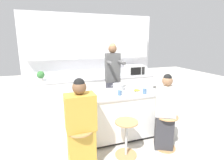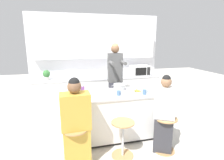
# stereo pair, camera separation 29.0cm
# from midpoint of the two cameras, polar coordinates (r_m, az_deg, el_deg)

# --- Properties ---
(ground_plane) EXTENTS (16.00, 16.00, 0.00)m
(ground_plane) POSITION_cam_midpoint_polar(r_m,az_deg,el_deg) (3.84, -1.86, -17.80)
(ground_plane) COLOR beige
(wall_back) EXTENTS (3.81, 0.22, 2.70)m
(wall_back) POSITION_cam_midpoint_polar(r_m,az_deg,el_deg) (5.22, -8.38, 8.07)
(wall_back) COLOR white
(wall_back) RESTS_ON ground_plane
(back_counter) EXTENTS (3.53, 0.65, 0.93)m
(back_counter) POSITION_cam_midpoint_polar(r_m,az_deg,el_deg) (5.11, -7.34, -4.26)
(back_counter) COLOR white
(back_counter) RESTS_ON ground_plane
(kitchen_island) EXTENTS (1.94, 0.79, 0.93)m
(kitchen_island) POSITION_cam_midpoint_polar(r_m,az_deg,el_deg) (3.62, -1.92, -11.34)
(kitchen_island) COLOR black
(kitchen_island) RESTS_ON ground_plane
(bar_stool_leftmost) EXTENTS (0.39, 0.39, 0.63)m
(bar_stool_leftmost) POSITION_cam_midpoint_polar(r_m,az_deg,el_deg) (2.94, -13.09, -20.43)
(bar_stool_leftmost) COLOR tan
(bar_stool_leftmost) RESTS_ON ground_plane
(bar_stool_center) EXTENTS (0.39, 0.39, 0.63)m
(bar_stool_center) POSITION_cam_midpoint_polar(r_m,az_deg,el_deg) (3.12, 1.90, -17.98)
(bar_stool_center) COLOR tan
(bar_stool_center) RESTS_ON ground_plane
(bar_stool_rightmost) EXTENTS (0.39, 0.39, 0.63)m
(bar_stool_rightmost) POSITION_cam_midpoint_polar(r_m,az_deg,el_deg) (3.41, 14.89, -15.55)
(bar_stool_rightmost) COLOR tan
(bar_stool_rightmost) RESTS_ON ground_plane
(person_cooking) EXTENTS (0.38, 0.62, 1.90)m
(person_cooking) POSITION_cam_midpoint_polar(r_m,az_deg,el_deg) (4.19, -1.78, -0.85)
(person_cooking) COLOR #383842
(person_cooking) RESTS_ON ground_plane
(person_wrapped_blanket) EXTENTS (0.45, 0.30, 1.43)m
(person_wrapped_blanket) POSITION_cam_midpoint_polar(r_m,az_deg,el_deg) (2.80, -13.15, -14.60)
(person_wrapped_blanket) COLOR gold
(person_wrapped_blanket) RESTS_ON ground_plane
(person_seated_near) EXTENTS (0.41, 0.38, 1.40)m
(person_seated_near) POSITION_cam_midpoint_polar(r_m,az_deg,el_deg) (3.29, 14.47, -11.12)
(person_seated_near) COLOR #333338
(person_seated_near) RESTS_ON ground_plane
(cooking_pot) EXTENTS (0.34, 0.25, 0.13)m
(cooking_pot) POSITION_cam_midpoint_polar(r_m,az_deg,el_deg) (3.68, -0.06, -2.26)
(cooking_pot) COLOR #B7BABC
(cooking_pot) RESTS_ON kitchen_island
(fruit_bowl) EXTENTS (0.18, 0.18, 0.08)m
(fruit_bowl) POSITION_cam_midpoint_polar(r_m,az_deg,el_deg) (3.63, 9.40, -2.99)
(fruit_bowl) COLOR white
(fruit_bowl) RESTS_ON kitchen_island
(mixing_bowl_steel) EXTENTS (0.21, 0.21, 0.06)m
(mixing_bowl_steel) POSITION_cam_midpoint_polar(r_m,az_deg,el_deg) (3.11, -11.84, -6.05)
(mixing_bowl_steel) COLOR white
(mixing_bowl_steel) RESTS_ON kitchen_island
(coffee_cup_near) EXTENTS (0.11, 0.08, 0.10)m
(coffee_cup_near) POSITION_cam_midpoint_polar(r_m,az_deg,el_deg) (3.45, 8.23, -3.67)
(coffee_cup_near) COLOR #4C7099
(coffee_cup_near) RESTS_ON kitchen_island
(coffee_cup_far) EXTENTS (0.11, 0.08, 0.09)m
(coffee_cup_far) POSITION_cam_midpoint_polar(r_m,az_deg,el_deg) (3.32, 0.00, -4.24)
(coffee_cup_far) COLOR #4C7099
(coffee_cup_far) RESTS_ON kitchen_island
(banana_bunch) EXTENTS (0.17, 0.12, 0.06)m
(banana_bunch) POSITION_cam_midpoint_polar(r_m,az_deg,el_deg) (3.60, 5.72, -3.32)
(banana_bunch) COLOR yellow
(banana_bunch) RESTS_ON kitchen_island
(juice_carton) EXTENTS (0.07, 0.07, 0.19)m
(juice_carton) POSITION_cam_midpoint_polar(r_m,az_deg,el_deg) (3.33, -11.84, -3.70)
(juice_carton) COLOR #7A428E
(juice_carton) RESTS_ON kitchen_island
(microwave) EXTENTS (0.54, 0.39, 0.30)m
(microwave) POSITION_cam_midpoint_polar(r_m,az_deg,el_deg) (5.32, 5.80, 3.24)
(microwave) COLOR white
(microwave) RESTS_ON back_counter
(potted_plant) EXTENTS (0.19, 0.19, 0.26)m
(potted_plant) POSITION_cam_midpoint_polar(r_m,az_deg,el_deg) (4.90, -23.85, 1.34)
(potted_plant) COLOR beige
(potted_plant) RESTS_ON back_counter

